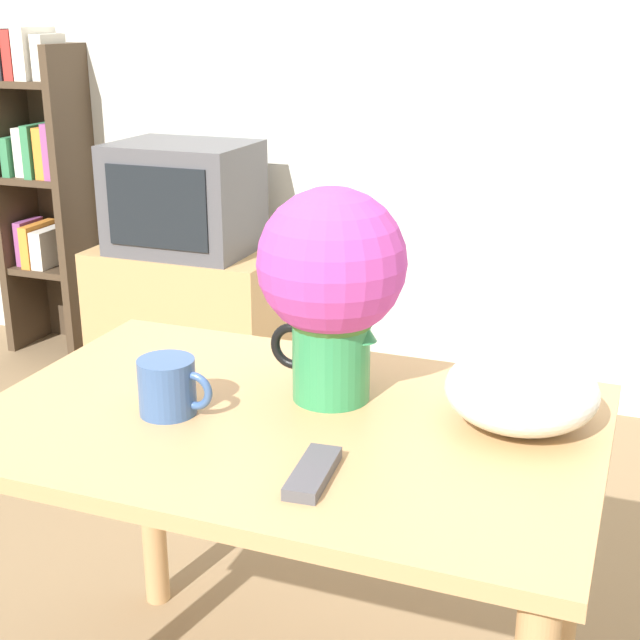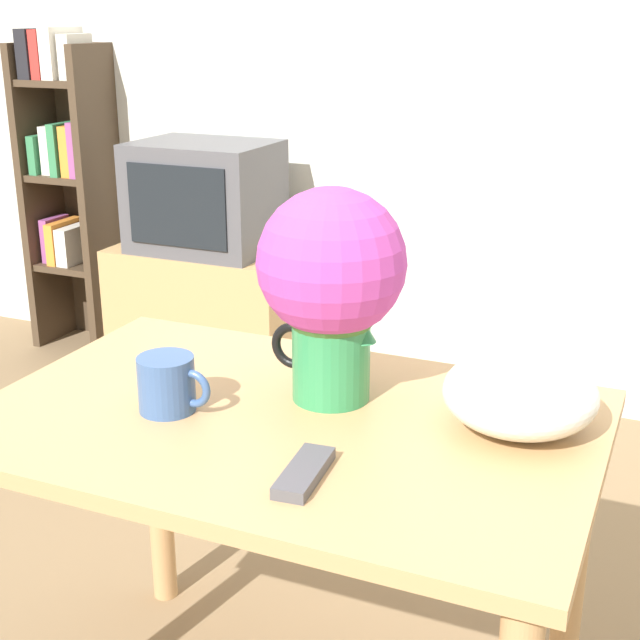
% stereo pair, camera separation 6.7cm
% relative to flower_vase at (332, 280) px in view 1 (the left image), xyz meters
% --- Properties ---
extents(wall_back, '(8.00, 0.05, 2.60)m').
position_rel_flower_vase_xyz_m(wall_back, '(-0.05, 1.79, 0.34)').
color(wall_back, silver).
rests_on(wall_back, ground_plane).
extents(table, '(1.11, 0.73, 0.73)m').
position_rel_flower_vase_xyz_m(table, '(-0.04, -0.11, -0.35)').
color(table, tan).
rests_on(table, ground_plane).
extents(flower_vase, '(0.27, 0.27, 0.40)m').
position_rel_flower_vase_xyz_m(flower_vase, '(0.00, 0.00, 0.00)').
color(flower_vase, '#2D844C').
rests_on(flower_vase, table).
extents(coffee_mug, '(0.14, 0.10, 0.10)m').
position_rel_flower_vase_xyz_m(coffee_mug, '(-0.25, -0.17, -0.18)').
color(coffee_mug, '#385689').
rests_on(coffee_mug, table).
extents(white_bowl, '(0.27, 0.27, 0.13)m').
position_rel_flower_vase_xyz_m(white_bowl, '(0.35, 0.01, -0.16)').
color(white_bowl, silver).
rests_on(white_bowl, table).
extents(remote_control, '(0.07, 0.16, 0.02)m').
position_rel_flower_vase_xyz_m(remote_control, '(0.08, -0.30, -0.22)').
color(remote_control, '#4C4C51').
rests_on(remote_control, table).
extents(tv_stand, '(0.72, 0.41, 0.56)m').
position_rel_flower_vase_xyz_m(tv_stand, '(-1.11, 1.43, -0.68)').
color(tv_stand, tan).
rests_on(tv_stand, ground_plane).
extents(tv_set, '(0.51, 0.40, 0.40)m').
position_rel_flower_vase_xyz_m(tv_set, '(-1.11, 1.43, -0.19)').
color(tv_set, '#4C4C51').
rests_on(tv_set, tv_stand).
extents(bookshelf, '(0.35, 0.27, 1.36)m').
position_rel_flower_vase_xyz_m(bookshelf, '(-1.90, 1.64, -0.19)').
color(bookshelf, '#423323').
rests_on(bookshelf, ground_plane).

